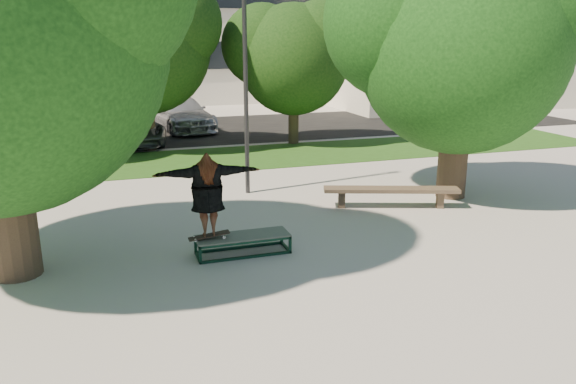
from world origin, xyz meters
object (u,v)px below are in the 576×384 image
object	(u,v)px
bench	(391,191)
lamppost	(245,74)
tree_right	(458,36)
grind_box	(243,244)
car_grey	(128,126)
car_silver_b	(180,113)
car_dark	(107,124)
car_silver_a	(80,120)

from	to	relation	value
bench	lamppost	bearing A→B (deg)	160.05
tree_right	bench	world-z (taller)	tree_right
grind_box	car_grey	world-z (taller)	car_grey
car_silver_b	grind_box	bearing A→B (deg)	-103.83
grind_box	bench	size ratio (longest dim) A/B	0.55
car_dark	grind_box	bearing A→B (deg)	-85.86
bench	car_silver_b	xyz separation A→B (m)	(-3.27, 13.77, 0.31)
car_silver_a	car_silver_b	size ratio (longest dim) A/B	0.85
bench	car_silver_b	world-z (taller)	car_silver_b
tree_right	bench	distance (m)	4.17
car_silver_a	car_silver_b	xyz separation A→B (m)	(4.24, 0.87, 0.00)
car_dark	car_silver_b	world-z (taller)	car_silver_b
car_dark	car_grey	xyz separation A→B (m)	(0.76, -0.97, -0.01)
tree_right	car_silver_b	world-z (taller)	tree_right
grind_box	car_silver_b	distance (m)	15.64
grind_box	lamppost	bearing A→B (deg)	74.61
bench	car_dark	xyz separation A→B (m)	(-6.46, 11.91, 0.27)
car_grey	car_silver_b	size ratio (longest dim) A/B	0.97
lamppost	car_silver_b	bearing A→B (deg)	91.30
car_silver_a	tree_right	bearing A→B (deg)	-64.07
lamppost	car_dark	size ratio (longest dim) A/B	1.46
tree_right	car_silver_a	bearing A→B (deg)	127.26
bench	car_grey	world-z (taller)	car_grey
tree_right	lamppost	xyz separation A→B (m)	(-4.92, 1.92, -0.94)
lamppost	bench	size ratio (longest dim) A/B	1.88
tree_right	car_silver_a	size ratio (longest dim) A/B	1.51
grind_box	bench	distance (m)	4.57
car_silver_b	car_silver_a	bearing A→B (deg)	-178.83
lamppost	car_silver_a	bearing A→B (deg)	113.27
grind_box	bench	bearing A→B (deg)	23.60
lamppost	car_silver_a	xyz separation A→B (m)	(-4.50, 10.47, -2.42)
car_silver_b	car_dark	bearing A→B (deg)	-160.17
tree_right	lamppost	distance (m)	5.36
car_dark	car_silver_b	bearing A→B (deg)	25.03
car_dark	lamppost	bearing A→B (deg)	-75.26
lamppost	car_silver_b	distance (m)	11.60
tree_right	grind_box	distance (m)	7.61
lamppost	car_dark	xyz separation A→B (m)	(-3.45, 9.47, -2.46)
grind_box	car_silver_a	distance (m)	15.11
lamppost	bench	xyz separation A→B (m)	(3.01, -2.43, -2.73)
bench	car_grey	distance (m)	12.33
lamppost	car_silver_a	world-z (taller)	lamppost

